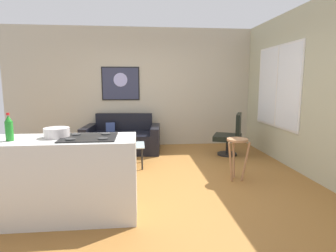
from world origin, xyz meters
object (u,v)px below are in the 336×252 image
Objects in this scene: couch at (122,139)px; mixing_bowl at (57,133)px; coffee_table at (119,147)px; wall_painting at (121,83)px; bar_stool at (237,148)px; soda_bottle at (9,128)px; armchair at (231,135)px.

couch is 3.13m from mixing_bowl.
wall_painting is (-0.05, 1.72, 1.13)m from coffee_table.
couch is at bearing -85.76° from wall_painting.
bar_stool is (1.89, -2.09, 0.24)m from couch.
coffee_table is at bearing 63.14° from soda_bottle.
coffee_table is 1.04× the size of armchair.
bar_stool is 2.36× the size of mixing_bowl.
mixing_bowl reaches higher than bar_stool.
mixing_bowl is (-0.54, -3.00, 0.69)m from couch.
mixing_bowl reaches higher than armchair.
armchair reaches higher than couch.
soda_bottle is (-0.99, -1.96, 0.68)m from coffee_table.
mixing_bowl is (-2.84, -2.39, 0.53)m from armchair.
mixing_bowl is (0.44, 0.14, -0.08)m from soda_bottle.
mixing_bowl is at bearing -139.89° from armchair.
wall_painting is at bearing 91.57° from coffee_table.
coffee_table is at bearing 73.21° from mixing_bowl.
coffee_table is 1.99m from mixing_bowl.
bar_stool is at bearing 19.96° from soda_bottle.
couch is at bearing 72.58° from soda_bottle.
coffee_table is 2.30m from soda_bottle.
armchair is 3.16× the size of mixing_bowl.
soda_bottle is at bearing -160.04° from bar_stool.
wall_painting is (-2.34, 1.15, 1.07)m from armchair.
couch is 1.88× the size of coffee_table.
coffee_table is at bearing -88.43° from wall_painting.
wall_painting is (0.50, 3.54, 0.53)m from mixing_bowl.
couch reaches higher than coffee_table.
wall_painting is at bearing 94.24° from couch.
bar_stool is 3.41m from wall_painting.
armchair is 4.19m from soda_bottle.
mixing_bowl is at bearing -98.06° from wall_painting.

